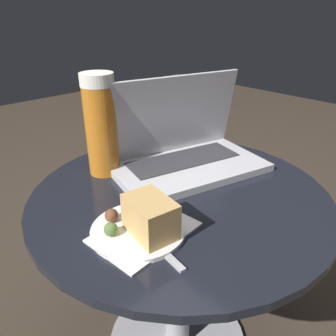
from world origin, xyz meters
name	(u,v)px	position (x,y,z in m)	size (l,w,h in m)	color
table	(179,241)	(0.00, 0.00, 0.37)	(0.67, 0.67, 0.51)	#9E9EA3
napkin	(145,232)	(-0.16, -0.06, 0.51)	(0.19, 0.14, 0.00)	white
laptop	(184,150)	(0.10, 0.09, 0.56)	(0.41, 0.30, 0.23)	silver
beer_glass	(101,125)	(-0.07, 0.20, 0.63)	(0.08, 0.08, 0.24)	#C6701E
snack_plate	(144,222)	(-0.16, -0.07, 0.54)	(0.18, 0.18, 0.08)	white
fork	(145,234)	(-0.16, -0.07, 0.51)	(0.04, 0.20, 0.00)	#B2B2B7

